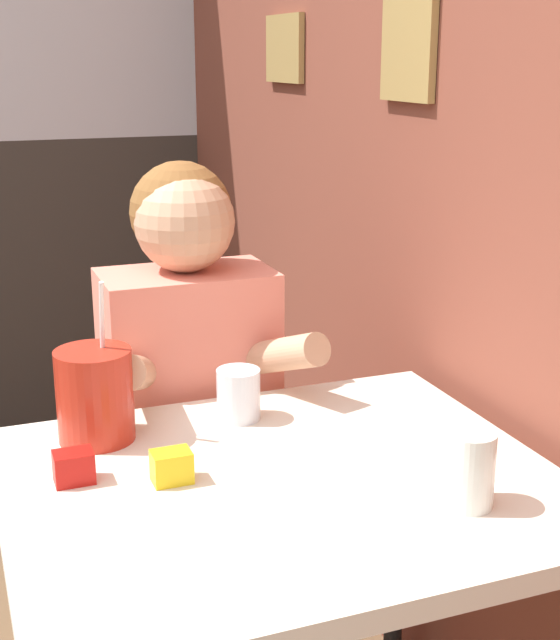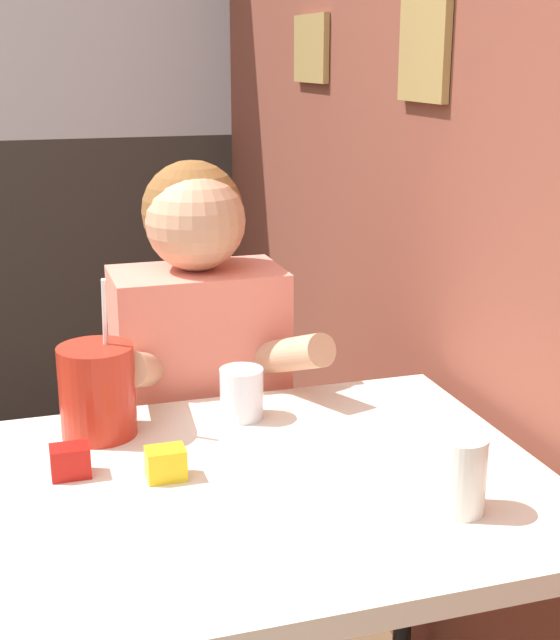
{
  "view_description": "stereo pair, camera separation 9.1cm",
  "coord_description": "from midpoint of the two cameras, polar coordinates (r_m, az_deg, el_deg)",
  "views": [
    {
      "loc": [
        0.57,
        -0.89,
        1.39
      ],
      "look_at": [
        1.07,
        0.42,
        0.97
      ],
      "focal_mm": 50.0,
      "sensor_mm": 36.0,
      "label": 1
    },
    {
      "loc": [
        0.66,
        -0.92,
        1.39
      ],
      "look_at": [
        1.07,
        0.42,
        0.97
      ],
      "focal_mm": 50.0,
      "sensor_mm": 36.0,
      "label": 2
    }
  ],
  "objects": [
    {
      "name": "person_seated",
      "position": [
        1.88,
        -3.68,
        -7.37
      ],
      "size": [
        0.42,
        0.4,
        1.19
      ],
      "color": "#EA7F6B",
      "rests_on": "ground_plane"
    },
    {
      "name": "main_table",
      "position": [
        1.44,
        1.62,
        -13.09
      ],
      "size": [
        0.85,
        0.72,
        0.76
      ],
      "color": "beige",
      "rests_on": "ground_plane"
    },
    {
      "name": "cocktail_pitcher",
      "position": [
        1.54,
        -9.97,
        -4.5
      ],
      "size": [
        0.13,
        0.13,
        0.28
      ],
      "color": "#B22819",
      "rests_on": "main_table"
    },
    {
      "name": "glass_near_pitcher",
      "position": [
        1.6,
        -0.84,
        -4.73
      ],
      "size": [
        0.08,
        0.08,
        0.09
      ],
      "color": "silver",
      "rests_on": "main_table"
    },
    {
      "name": "brick_wall_right",
      "position": [
        2.28,
        6.37,
        15.6
      ],
      "size": [
        0.08,
        4.38,
        2.7
      ],
      "color": "brown",
      "rests_on": "ground_plane"
    },
    {
      "name": "glass_center",
      "position": [
        1.32,
        13.42,
        -9.61
      ],
      "size": [
        0.08,
        0.08,
        0.11
      ],
      "color": "silver",
      "rests_on": "main_table"
    },
    {
      "name": "condiment_mustard",
      "position": [
        1.39,
        -5.46,
        -9.16
      ],
      "size": [
        0.06,
        0.04,
        0.05
      ],
      "color": "yellow",
      "rests_on": "main_table"
    },
    {
      "name": "condiment_ketchup",
      "position": [
        1.42,
        -11.5,
        -8.87
      ],
      "size": [
        0.06,
        0.04,
        0.05
      ],
      "color": "#B7140F",
      "rests_on": "main_table"
    }
  ]
}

